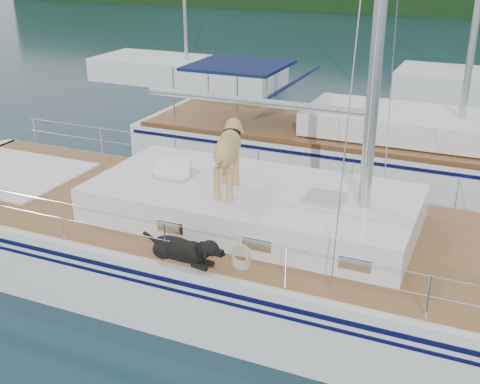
% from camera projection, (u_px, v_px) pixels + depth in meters
% --- Properties ---
extents(ground, '(120.00, 120.00, 0.00)m').
position_uv_depth(ground, '(210.00, 275.00, 10.60)').
color(ground, black).
rests_on(ground, ground).
extents(shore_bank, '(92.00, 1.00, 1.20)m').
position_uv_depth(shore_bank, '(459.00, 7.00, 49.47)').
color(shore_bank, '#595147').
rests_on(shore_bank, ground).
extents(main_sailboat, '(12.00, 3.85, 14.01)m').
position_uv_depth(main_sailboat, '(214.00, 242.00, 10.30)').
color(main_sailboat, white).
rests_on(main_sailboat, ground).
extents(neighbor_sailboat, '(11.00, 3.50, 13.30)m').
position_uv_depth(neighbor_sailboat, '(360.00, 150.00, 15.06)').
color(neighbor_sailboat, white).
rests_on(neighbor_sailboat, ground).
extents(bg_boat_west, '(8.00, 3.00, 11.65)m').
position_uv_depth(bg_boat_west, '(187.00, 72.00, 25.25)').
color(bg_boat_west, white).
rests_on(bg_boat_west, ground).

